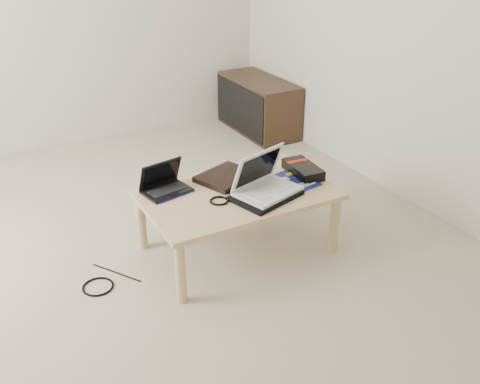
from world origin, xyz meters
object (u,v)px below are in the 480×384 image
coffee_table (237,199)px  media_cabinet (257,106)px  white_laptop (264,183)px  netbook (165,185)px  gpu_box (303,169)px

coffee_table → media_cabinet: size_ratio=1.22×
coffee_table → white_laptop: size_ratio=2.67×
netbook → gpu_box: netbook is taller
coffee_table → gpu_box: size_ratio=3.63×
white_laptop → coffee_table: bearing=139.0°
media_cabinet → white_laptop: (-1.05, -1.84, 0.22)m
coffee_table → white_laptop: 0.20m
coffee_table → white_laptop: white_laptop is taller
netbook → media_cabinet: bearing=44.8°
media_cabinet → white_laptop: white_laptop is taller
coffee_table → media_cabinet: 2.09m
netbook → gpu_box: 0.86m
coffee_table → white_laptop: bearing=-41.0°
white_laptop → netbook: bearing=147.6°
media_cabinet → netbook: (-1.54, -1.53, 0.19)m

